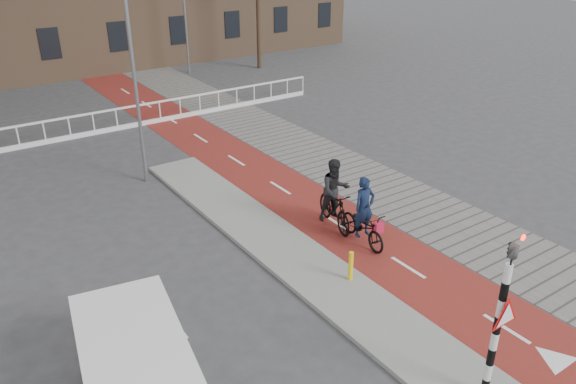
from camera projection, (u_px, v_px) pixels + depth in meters
ground at (426, 330)px, 12.43m from camera, size 120.00×120.00×0.00m
bike_lane at (250, 169)px, 20.62m from camera, size 2.50×60.00×0.01m
sidewalk at (311, 153)px, 22.06m from camera, size 3.00×60.00×0.01m
curb_island at (296, 258)px, 15.02m from camera, size 1.80×16.00×0.12m
traffic_signal at (501, 314)px, 9.77m from camera, size 0.80×0.80×3.68m
bollard at (351, 266)px, 13.84m from camera, size 0.12×0.12×0.78m
cyclist_near at (363, 221)px, 15.57m from camera, size 0.86×1.96×1.98m
cyclist_far at (335, 200)px, 16.32m from camera, size 1.06×2.08×2.13m
railing at (19, 142)px, 22.35m from camera, size 28.00×0.10×0.99m
streetlight_near at (132, 60)px, 17.83m from camera, size 0.12×0.12×8.49m
streetlight_right at (184, 4)px, 32.35m from camera, size 0.12×0.12×7.98m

